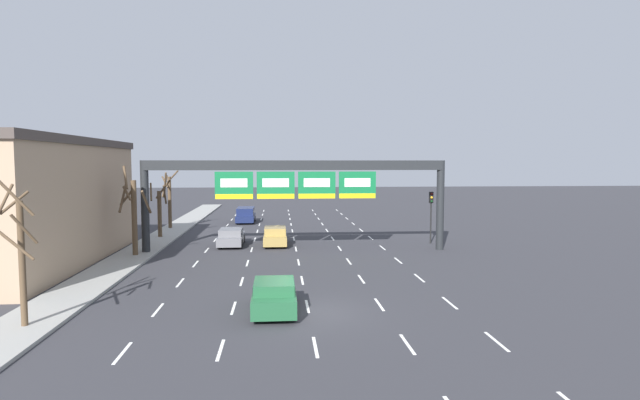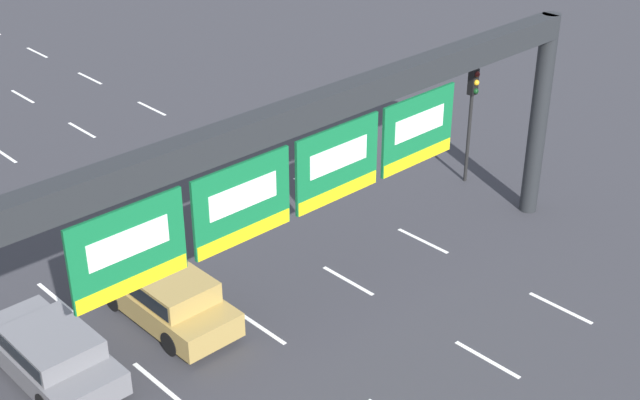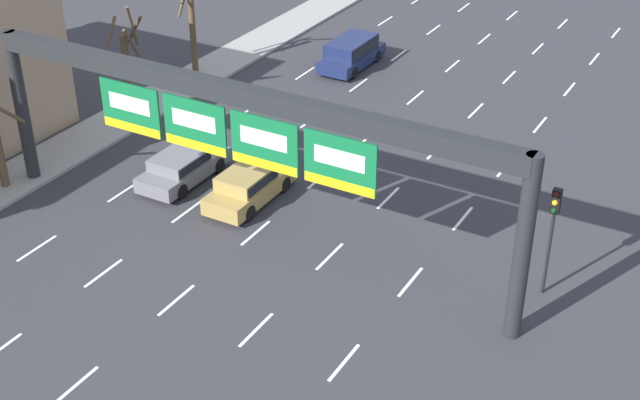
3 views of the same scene
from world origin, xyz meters
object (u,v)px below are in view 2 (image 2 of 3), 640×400
car_grey (51,352)px  traffic_light_near_gantry (472,102)px  sign_gantry (283,162)px  car_gold (168,296)px

car_grey → traffic_light_near_gantry: size_ratio=1.07×
sign_gantry → car_grey: sign_gantry is taller
sign_gantry → car_grey: size_ratio=4.96×
sign_gantry → traffic_light_near_gantry: size_ratio=5.29×
car_gold → car_grey: car_gold is taller
sign_gantry → car_gold: size_ratio=4.88×
traffic_light_near_gantry → car_grey: bearing=179.1°
sign_gantry → traffic_light_near_gantry: 11.46m
car_gold → car_grey: size_ratio=1.02×
car_grey → traffic_light_near_gantry: traffic_light_near_gantry is taller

